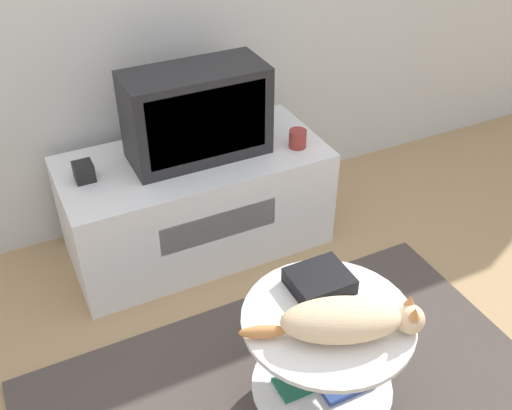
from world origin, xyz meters
TOP-DOWN VIEW (x-y plane):
  - tv_stand at (0.04, 1.16)m, footprint 1.22×0.58m
  - tv at (0.08, 1.17)m, footprint 0.62×0.28m
  - speaker at (-0.44, 1.19)m, footprint 0.08×0.08m
  - mug at (0.51, 1.03)m, footprint 0.08×0.08m
  - coffee_table at (0.08, 0.04)m, footprint 0.57×0.57m
  - dvd_box at (0.12, 0.18)m, footprint 0.20×0.17m
  - cat at (0.08, -0.03)m, footprint 0.55×0.30m

SIDE VIEW (x-z plane):
  - tv_stand at x=0.04m, z-range 0.00..0.51m
  - coffee_table at x=0.08m, z-range 0.08..0.57m
  - dvd_box at x=0.12m, z-range 0.50..0.56m
  - speaker at x=-0.44m, z-range 0.51..0.59m
  - mug at x=0.51m, z-range 0.51..0.59m
  - cat at x=0.08m, z-range 0.50..0.62m
  - tv at x=0.08m, z-range 0.51..0.92m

